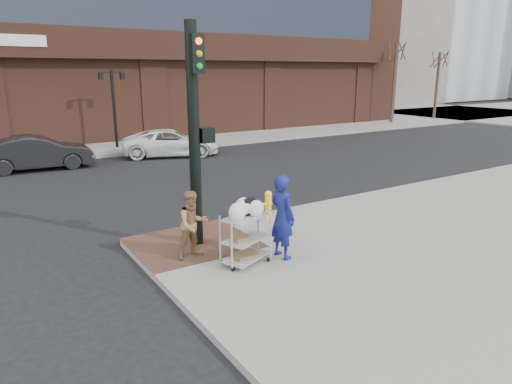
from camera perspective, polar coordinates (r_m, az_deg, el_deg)
ground at (r=10.59m, az=-2.90°, el=-7.95°), size 220.00×220.00×0.00m
sidewalk_far at (r=44.22m, az=-9.56°, el=9.45°), size 65.00×36.00×0.15m
brick_curb_ramp at (r=11.03m, az=-7.97°, el=-6.26°), size 2.80×2.40×0.01m
filler_block at (r=64.76m, az=11.95°, el=18.91°), size 14.00×20.00×18.00m
bare_tree_a at (r=38.20m, az=17.23°, el=17.49°), size 1.80×1.80×7.20m
bare_tree_b at (r=43.18m, az=22.05°, el=16.09°), size 1.80×1.80×6.70m
lamp_post at (r=25.47m, az=-17.38°, el=10.87°), size 1.32×0.22×4.00m
traffic_signal_pole at (r=10.31m, az=-7.58°, el=7.66°), size 0.61×0.51×5.00m
woman_blue at (r=9.83m, az=3.32°, el=-3.10°), size 0.51×0.72×1.85m
pedestrian_tan at (r=9.95m, az=-7.88°, el=-4.06°), size 0.76×0.60×1.50m
sedan_dark at (r=21.60m, az=-25.63°, el=4.43°), size 4.53×1.83×1.46m
minivan_white at (r=23.16m, az=-10.51°, el=6.08°), size 5.23×3.69×1.32m
utility_cart at (r=9.60m, az=-1.33°, el=-5.34°), size 1.15×0.91×1.41m
fire_hydrant at (r=12.63m, az=1.53°, el=-1.50°), size 0.36×0.25×0.77m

